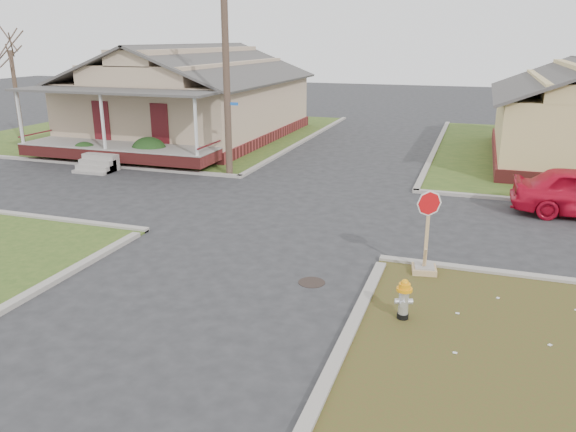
% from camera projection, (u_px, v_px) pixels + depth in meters
% --- Properties ---
extents(ground, '(120.00, 120.00, 0.00)m').
position_uv_depth(ground, '(235.00, 264.00, 14.47)').
color(ground, '#262628').
rests_on(ground, ground).
extents(verge_far_left, '(19.00, 19.00, 0.05)m').
position_uv_depth(verge_far_left, '(161.00, 132.00, 34.68)').
color(verge_far_left, '#324C1B').
rests_on(verge_far_left, ground).
extents(curbs, '(80.00, 40.00, 0.12)m').
position_uv_depth(curbs, '(295.00, 210.00, 18.98)').
color(curbs, gray).
rests_on(curbs, ground).
extents(manhole, '(0.64, 0.64, 0.01)m').
position_uv_depth(manhole, '(312.00, 282.00, 13.34)').
color(manhole, black).
rests_on(manhole, ground).
extents(corner_house, '(10.10, 15.50, 5.30)m').
position_uv_depth(corner_house, '(192.00, 98.00, 31.89)').
color(corner_house, maroon).
rests_on(corner_house, ground).
extents(utility_pole, '(1.80, 0.28, 9.00)m').
position_uv_depth(utility_pole, '(226.00, 61.00, 22.37)').
color(utility_pole, '#3C2C23').
rests_on(utility_pole, ground).
extents(tree_far_left, '(0.22, 0.22, 4.90)m').
position_uv_depth(tree_far_left, '(17.00, 98.00, 30.05)').
color(tree_far_left, '#3C2C23').
rests_on(tree_far_left, verge_far_left).
extents(fire_hydrant, '(0.32, 0.32, 0.87)m').
position_uv_depth(fire_hydrant, '(404.00, 297.00, 11.40)').
color(fire_hydrant, black).
rests_on(fire_hydrant, ground).
extents(stop_sign, '(0.59, 0.58, 2.09)m').
position_uv_depth(stop_sign, '(425.00, 255.00, 13.68)').
color(stop_sign, '#A48359').
rests_on(stop_sign, ground).
extents(hedge_left, '(1.32, 1.08, 1.01)m').
position_uv_depth(hedge_left, '(85.00, 152.00, 25.84)').
color(hedge_left, '#183714').
rests_on(hedge_left, verge_far_left).
extents(hedge_right, '(1.56, 1.28, 1.19)m').
position_uv_depth(hedge_right, '(149.00, 151.00, 25.47)').
color(hedge_right, '#183714').
rests_on(hedge_right, verge_far_left).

